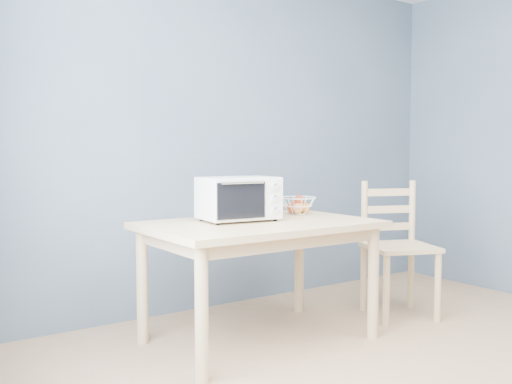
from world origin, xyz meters
TOP-DOWN VIEW (x-y plane):
  - room at (0.00, 0.00)m, footprint 4.01×4.51m
  - dining_table at (-0.41, 1.39)m, footprint 1.40×0.90m
  - toaster_oven at (-0.51, 1.49)m, footprint 0.50×0.37m
  - fruit_basket at (0.05, 1.57)m, footprint 0.33×0.33m
  - dining_chair at (0.75, 1.30)m, footprint 0.59×0.59m

SIDE VIEW (x-z plane):
  - dining_chair at x=0.75m, z-range -0.01..0.96m
  - dining_table at x=-0.41m, z-range 0.27..1.02m
  - fruit_basket at x=0.05m, z-range 0.75..0.88m
  - toaster_oven at x=-0.51m, z-range 0.76..1.03m
  - room at x=0.00m, z-range -0.01..2.61m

